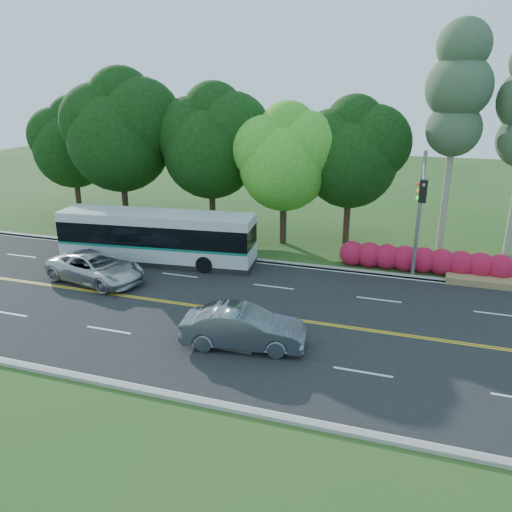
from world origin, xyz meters
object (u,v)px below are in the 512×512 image
(traffic_signal, at_px, (420,203))
(sedan, at_px, (244,328))
(transit_bus, at_px, (157,238))
(suv, at_px, (96,268))

(traffic_signal, distance_m, sedan, 11.22)
(transit_bus, bearing_deg, suv, -119.27)
(suv, bearing_deg, traffic_signal, -64.95)
(traffic_signal, xyz_separation_m, sedan, (-6.39, -8.40, -3.83))
(traffic_signal, height_order, suv, traffic_signal)
(traffic_signal, distance_m, transit_bus, 15.07)
(suv, bearing_deg, sedan, -102.18)
(traffic_signal, xyz_separation_m, suv, (-16.40, -4.12, -3.87))
(sedan, relative_size, suv, 0.89)
(sedan, xyz_separation_m, suv, (-10.01, 4.28, -0.04))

